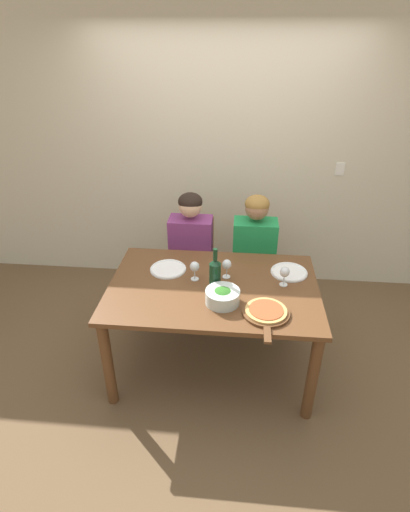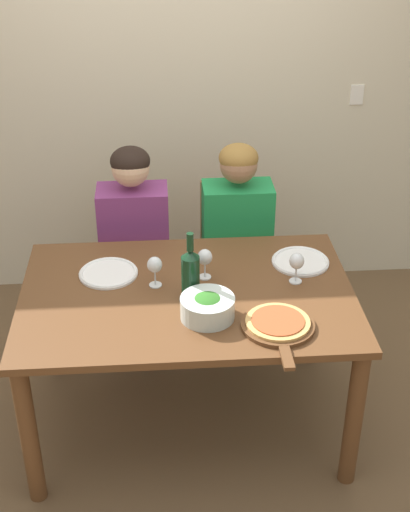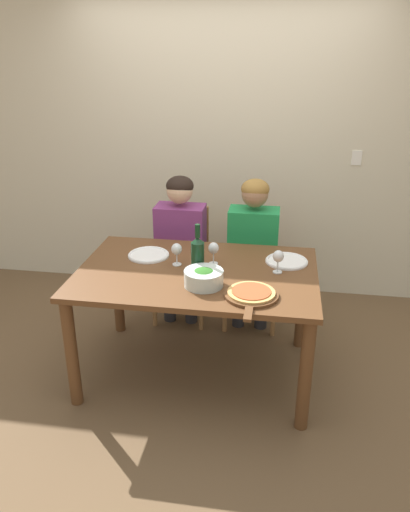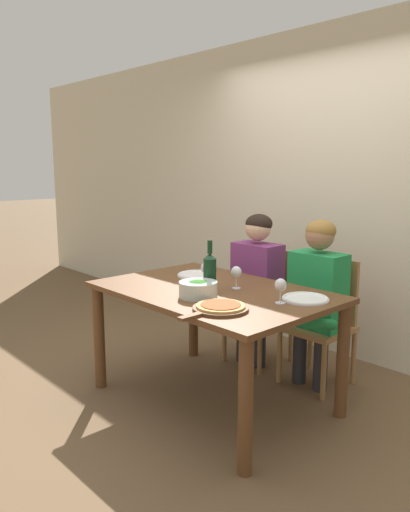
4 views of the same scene
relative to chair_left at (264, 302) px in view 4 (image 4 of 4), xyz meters
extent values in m
plane|color=brown|center=(0.26, -0.82, -0.48)|extent=(40.00, 40.00, 0.00)
cube|color=beige|center=(0.26, 0.58, 0.87)|extent=(10.00, 0.05, 2.70)
cube|color=brown|center=(0.26, -0.82, 0.28)|extent=(1.53, 1.01, 0.04)
cylinder|color=brown|center=(-0.45, -1.27, -0.11)|extent=(0.08, 0.08, 0.74)
cylinder|color=brown|center=(0.96, -1.27, -0.11)|extent=(0.08, 0.08, 0.74)
cylinder|color=brown|center=(-0.45, -0.37, -0.11)|extent=(0.08, 0.08, 0.74)
cylinder|color=brown|center=(0.96, -0.37, -0.11)|extent=(0.08, 0.08, 0.74)
cube|color=#9E7042|center=(0.00, -0.08, -0.07)|extent=(0.42, 0.42, 0.04)
cube|color=#9E7042|center=(0.00, 0.12, 0.19)|extent=(0.38, 0.03, 0.47)
cylinder|color=#9E7042|center=(-0.19, -0.27, -0.28)|extent=(0.04, 0.04, 0.40)
cylinder|color=#9E7042|center=(0.19, -0.27, -0.28)|extent=(0.04, 0.04, 0.40)
cylinder|color=#9E7042|center=(-0.19, 0.11, -0.28)|extent=(0.04, 0.04, 0.40)
cylinder|color=#9E7042|center=(0.19, 0.11, -0.28)|extent=(0.04, 0.04, 0.40)
cube|color=#9E7042|center=(0.57, -0.08, -0.07)|extent=(0.42, 0.42, 0.04)
cube|color=#9E7042|center=(0.57, 0.12, 0.19)|extent=(0.38, 0.03, 0.47)
cylinder|color=#9E7042|center=(0.38, -0.27, -0.28)|extent=(0.04, 0.04, 0.40)
cylinder|color=#9E7042|center=(0.76, -0.27, -0.28)|extent=(0.04, 0.04, 0.40)
cylinder|color=#9E7042|center=(0.38, 0.11, -0.28)|extent=(0.04, 0.04, 0.40)
cylinder|color=#9E7042|center=(0.76, 0.11, -0.28)|extent=(0.04, 0.04, 0.40)
cylinder|color=#28282D|center=(-0.09, -0.16, -0.27)|extent=(0.10, 0.10, 0.43)
cylinder|color=#28282D|center=(0.09, -0.16, -0.27)|extent=(0.10, 0.10, 0.43)
cube|color=#7A3370|center=(0.00, -0.10, 0.22)|extent=(0.38, 0.22, 0.54)
cylinder|color=#7A3370|center=(-0.20, -0.34, 0.07)|extent=(0.07, 0.31, 0.14)
cylinder|color=#7A3370|center=(0.20, -0.34, 0.07)|extent=(0.07, 0.31, 0.14)
sphere|color=#DBAD89|center=(0.00, -0.10, 0.61)|extent=(0.20, 0.20, 0.20)
ellipsoid|color=black|center=(0.00, -0.09, 0.65)|extent=(0.21, 0.21, 0.15)
cylinder|color=#28282D|center=(0.48, -0.16, -0.27)|extent=(0.10, 0.10, 0.43)
cylinder|color=#28282D|center=(0.66, -0.16, -0.27)|extent=(0.10, 0.10, 0.43)
cube|color=#1E8C47|center=(0.57, -0.10, 0.22)|extent=(0.38, 0.22, 0.54)
cylinder|color=#1E8C47|center=(0.37, -0.34, 0.07)|extent=(0.07, 0.31, 0.14)
cylinder|color=#1E8C47|center=(0.77, -0.34, 0.07)|extent=(0.07, 0.31, 0.14)
sphere|color=#9E7051|center=(0.57, -0.10, 0.61)|extent=(0.20, 0.20, 0.20)
ellipsoid|color=olive|center=(0.57, -0.09, 0.65)|extent=(0.21, 0.21, 0.15)
cylinder|color=black|center=(0.27, -0.86, 0.40)|extent=(0.08, 0.08, 0.21)
cone|color=black|center=(0.27, -0.86, 0.52)|extent=(0.08, 0.08, 0.03)
cylinder|color=black|center=(0.27, -0.86, 0.58)|extent=(0.03, 0.03, 0.09)
cylinder|color=silver|center=(0.33, -1.02, 0.34)|extent=(0.24, 0.24, 0.10)
ellipsoid|color=#2D6B23|center=(0.33, -1.02, 0.35)|extent=(0.20, 0.20, 0.11)
cylinder|color=white|center=(-0.11, -0.64, 0.30)|extent=(0.28, 0.28, 0.01)
torus|color=white|center=(-0.11, -0.64, 0.31)|extent=(0.27, 0.27, 0.02)
cylinder|color=white|center=(0.82, -0.59, 0.30)|extent=(0.28, 0.28, 0.01)
torus|color=white|center=(0.82, -0.59, 0.31)|extent=(0.27, 0.27, 0.02)
cylinder|color=brown|center=(0.63, -1.12, 0.30)|extent=(0.32, 0.32, 0.02)
cube|color=brown|center=(0.63, -1.34, 0.30)|extent=(0.04, 0.14, 0.02)
cylinder|color=tan|center=(0.63, -1.12, 0.32)|extent=(0.28, 0.28, 0.01)
cylinder|color=#AD4C28|center=(0.63, -1.12, 0.33)|extent=(0.23, 0.23, 0.01)
cylinder|color=silver|center=(0.11, -0.75, 0.30)|extent=(0.06, 0.06, 0.01)
cylinder|color=silver|center=(0.11, -0.75, 0.34)|extent=(0.01, 0.01, 0.07)
ellipsoid|color=silver|center=(0.11, -0.75, 0.41)|extent=(0.07, 0.07, 0.08)
ellipsoid|color=maroon|center=(0.11, -0.75, 0.39)|extent=(0.06, 0.06, 0.03)
cylinder|color=silver|center=(0.77, -0.77, 0.30)|extent=(0.06, 0.06, 0.01)
cylinder|color=silver|center=(0.77, -0.77, 0.34)|extent=(0.01, 0.01, 0.07)
ellipsoid|color=silver|center=(0.77, -0.77, 0.41)|extent=(0.07, 0.07, 0.08)
ellipsoid|color=maroon|center=(0.77, -0.77, 0.39)|extent=(0.06, 0.06, 0.03)
cylinder|color=silver|center=(0.35, -0.70, 0.30)|extent=(0.06, 0.06, 0.01)
cylinder|color=silver|center=(0.35, -0.70, 0.34)|extent=(0.01, 0.01, 0.07)
ellipsoid|color=silver|center=(0.35, -0.70, 0.41)|extent=(0.07, 0.07, 0.08)
ellipsoid|color=maroon|center=(0.35, -0.70, 0.39)|extent=(0.06, 0.06, 0.03)
camera|label=1|loc=(0.42, -3.24, 1.94)|focal=28.00mm
camera|label=2|loc=(0.14, -3.56, 2.08)|focal=50.00mm
camera|label=3|loc=(0.76, -3.68, 1.64)|focal=35.00mm
camera|label=4|loc=(2.54, -3.00, 1.10)|focal=35.00mm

